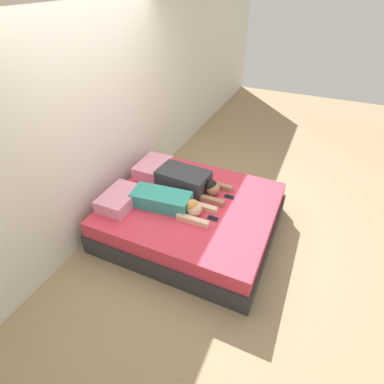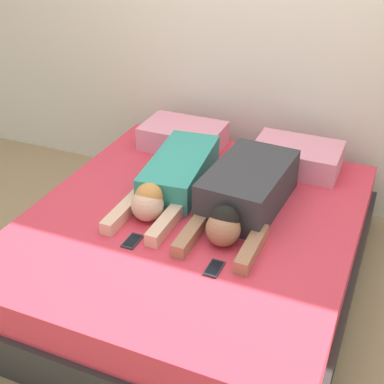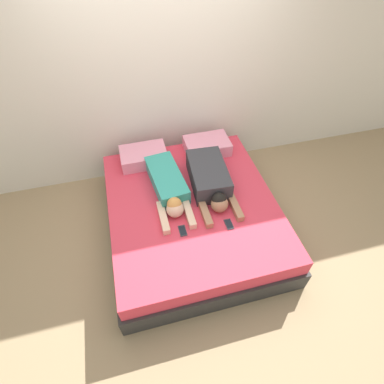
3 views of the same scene
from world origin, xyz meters
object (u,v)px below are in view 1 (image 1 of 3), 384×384
object	(u,v)px
bed	(192,216)
cell_phone_left	(213,218)
pillow_head_right	(153,167)
pillow_head_left	(120,199)
cell_phone_right	(229,197)
person_left	(170,202)
person_right	(188,181)

from	to	relation	value
bed	cell_phone_left	bearing A→B (deg)	-118.27
pillow_head_right	pillow_head_left	bearing A→B (deg)	180.00
pillow_head_left	cell_phone_left	world-z (taller)	pillow_head_left
cell_phone_left	cell_phone_right	world-z (taller)	same
bed	person_left	bearing A→B (deg)	136.57
person_right	cell_phone_left	distance (m)	0.66
person_right	pillow_head_right	bearing A→B (deg)	76.28
bed	pillow_head_right	bearing A→B (deg)	62.99
pillow_head_left	cell_phone_right	xyz separation A→B (m)	(0.66, -1.14, -0.07)
pillow_head_left	person_left	bearing A→B (deg)	-72.14
bed	cell_phone_left	distance (m)	0.45
pillow_head_left	pillow_head_right	distance (m)	0.78
bed	cell_phone_right	size ratio (longest dim) A/B	15.90
pillow_head_left	pillow_head_right	xyz separation A→B (m)	(0.78, 0.00, 0.00)
bed	person_left	distance (m)	0.42
cell_phone_left	cell_phone_right	size ratio (longest dim) A/B	1.00
pillow_head_right	cell_phone_right	xyz separation A→B (m)	(-0.11, -1.14, -0.07)
pillow_head_left	person_right	size ratio (longest dim) A/B	0.57
cell_phone_left	cell_phone_right	bearing A→B (deg)	-4.93
cell_phone_left	person_left	bearing A→B (deg)	92.46
person_right	cell_phone_right	xyz separation A→B (m)	(0.03, -0.54, -0.11)
person_right	cell_phone_left	xyz separation A→B (m)	(-0.42, -0.50, -0.11)
bed	pillow_head_right	size ratio (longest dim) A/B	3.76
bed	pillow_head_left	world-z (taller)	pillow_head_left
pillow_head_right	person_right	distance (m)	0.62
pillow_head_right	person_left	distance (m)	0.82
person_right	cell_phone_left	world-z (taller)	person_right
pillow_head_left	person_left	distance (m)	0.60
pillow_head_right	cell_phone_left	bearing A→B (deg)	-117.40
pillow_head_right	cell_phone_right	bearing A→B (deg)	-95.66
person_right	cell_phone_right	bearing A→B (deg)	-86.35
person_left	cell_phone_left	xyz separation A→B (m)	(0.02, -0.53, -0.08)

